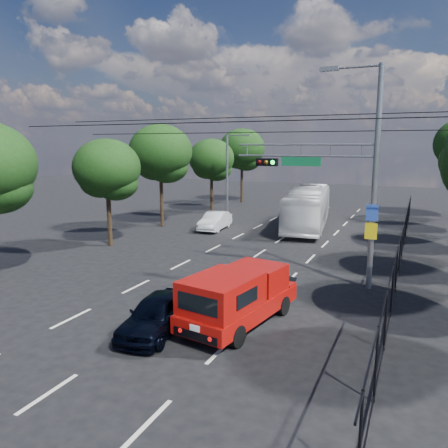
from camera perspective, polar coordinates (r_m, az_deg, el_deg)
The scene contains 14 objects.
ground at distance 15.41m, azimuth -10.93°, elevation -13.78°, with size 120.00×120.00×0.00m, color black.
lane_markings at distance 27.44m, azimuth 6.09°, elevation -2.90°, with size 6.12×38.00×0.01m.
signal_mast at distance 19.66m, azimuth 15.64°, elevation 7.02°, with size 6.43×0.39×9.50m.
streetlight_left at distance 36.53m, azimuth 0.66°, elevation 6.68°, with size 2.09×0.22×7.08m.
utility_wires at distance 21.89m, azimuth 2.11°, elevation 12.89°, with size 22.00×5.04×0.74m.
fence_right at distance 24.17m, azimuth 22.12°, elevation -2.92°, with size 0.06×34.03×2.00m.
tree_left_b at distance 27.68m, azimuth -14.96°, elevation 6.52°, with size 4.08×4.08×6.63m.
tree_left_c at distance 33.69m, azimuth -8.24°, elevation 8.75°, with size 4.80×4.80×7.80m.
tree_left_d at distance 40.51m, azimuth -1.61°, elevation 8.13°, with size 4.20×4.20×6.83m.
tree_left_e at distance 47.89m, azimuth 2.39°, elevation 9.43°, with size 4.92×4.92×7.99m.
red_pickup at distance 15.39m, azimuth 1.91°, elevation -9.32°, with size 2.80×5.62×2.01m.
navy_hatchback at distance 15.10m, azimuth -8.72°, elevation -11.52°, with size 1.55×3.84×1.31m, color black.
white_bus at distance 33.74m, azimuth 10.88°, elevation 2.11°, with size 2.60×11.12×3.10m, color silver.
white_van at distance 32.51m, azimuth -1.18°, elevation 0.41°, with size 1.40×4.00×1.32m, color silver.
Camera 1 is at (8.25, -11.42, 6.23)m, focal length 35.00 mm.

